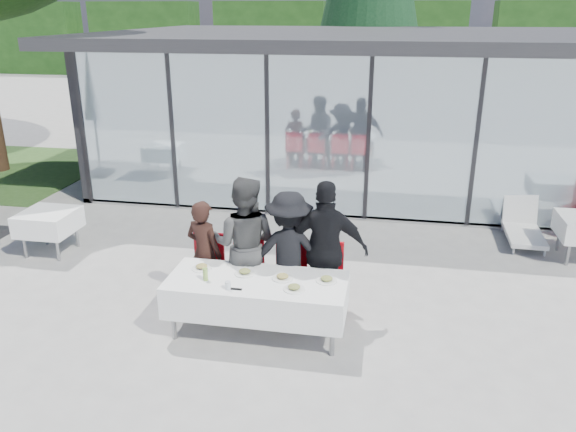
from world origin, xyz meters
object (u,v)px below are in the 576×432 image
object	(u,v)px
spare_table_left	(49,222)
diner_b	(245,244)
diner_chair_a	(208,264)
diner_chair_d	(326,274)
diner_d	(326,250)
diner_chair_c	(290,271)
plate_extra	(294,288)
folded_eyeglasses	(236,289)
plate_a	(202,267)
plate_b	(245,272)
dining_table	(257,295)
plate_c	(283,277)
juice_bottle	(205,274)
plate_d	(327,280)
diner_chair_b	(247,267)
lounger	(522,226)
diner_c	(289,253)
diner_a	(204,253)

from	to	relation	value
spare_table_left	diner_b	bearing A→B (deg)	-17.66
diner_chair_a	diner_chair_d	distance (m)	1.69
diner_d	diner_chair_c	bearing A→B (deg)	-14.04
plate_extra	folded_eyeglasses	world-z (taller)	plate_extra
plate_a	folded_eyeglasses	world-z (taller)	plate_a
diner_b	plate_b	bearing A→B (deg)	105.72
dining_table	folded_eyeglasses	world-z (taller)	folded_eyeglasses
plate_c	juice_bottle	size ratio (longest dim) A/B	1.63
diner_d	plate_b	xyz separation A→B (m)	(-0.98, -0.51, -0.17)
plate_c	plate_d	size ratio (longest dim) A/B	1.00
diner_chair_b	spare_table_left	bearing A→B (deg)	163.86
diner_chair_a	plate_a	xyz separation A→B (m)	(0.12, -0.58, 0.24)
diner_chair_b	spare_table_left	xyz separation A→B (m)	(-3.74, 1.08, 0.02)
spare_table_left	lounger	world-z (taller)	spare_table_left
diner_chair_b	plate_extra	distance (m)	1.27
diner_chair_c	plate_extra	xyz separation A→B (m)	(0.22, -0.93, 0.24)
diner_chair_c	diner_chair_d	world-z (taller)	same
diner_chair_c	diner_chair_b	bearing A→B (deg)	180.00
diner_c	plate_c	xyz separation A→B (m)	(0.02, -0.57, -0.08)
diner_d	lounger	world-z (taller)	diner_d
diner_chair_a	spare_table_left	xyz separation A→B (m)	(-3.16, 1.08, 0.02)
diner_chair_a	diner_chair_b	distance (m)	0.58
diner_chair_a	plate_extra	xyz separation A→B (m)	(1.41, -0.93, 0.24)
plate_c	diner_chair_a	bearing A→B (deg)	150.98
dining_table	diner_d	distance (m)	1.10
diner_chair_b	plate_extra	world-z (taller)	diner_chair_b
diner_b	folded_eyeglasses	distance (m)	0.98
diner_chair_d	plate_a	xyz separation A→B (m)	(-1.57, -0.58, 0.24)
juice_bottle	spare_table_left	bearing A→B (deg)	150.23
diner_chair_d	plate_extra	size ratio (longest dim) A/B	3.67
diner_chair_a	juice_bottle	bearing A→B (deg)	-72.58
diner_a	lounger	size ratio (longest dim) A/B	1.13
diner_chair_b	plate_d	world-z (taller)	diner_chair_b
diner_chair_c	plate_b	distance (m)	0.82
diner_a	plate_c	bearing A→B (deg)	174.21
diner_chair_d	plate_d	xyz separation A→B (m)	(0.07, -0.64, 0.24)
diner_d	plate_b	world-z (taller)	diner_d
diner_chair_a	diner_chair_c	world-z (taller)	same
plate_b	juice_bottle	size ratio (longest dim) A/B	1.63
dining_table	plate_c	xyz separation A→B (m)	(0.31, 0.08, 0.24)
diner_chair_c	folded_eyeglasses	world-z (taller)	diner_chair_c
diner_d	diner_chair_d	xyz separation A→B (m)	(0.00, 0.11, -0.41)
diner_a	diner_d	world-z (taller)	diner_d
plate_a	lounger	size ratio (longest dim) A/B	0.20
diner_a	diner_chair_a	distance (m)	0.25
plate_d	dining_table	bearing A→B (deg)	-172.68
dining_table	diner_chair_d	size ratio (longest dim) A/B	2.32
diner_chair_a	plate_d	bearing A→B (deg)	-19.91
plate_c	plate_extra	size ratio (longest dim) A/B	1.00
plate_b	plate_extra	size ratio (longest dim) A/B	1.00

